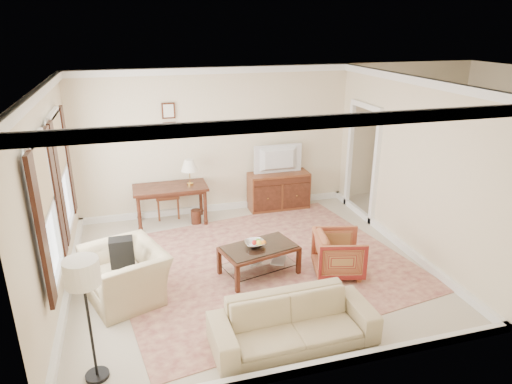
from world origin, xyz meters
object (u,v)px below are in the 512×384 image
sideboard (279,191)px  sofa (294,316)px  tv (280,151)px  striped_armchair (339,252)px  writing_desk (170,192)px  coffee_table (259,253)px  club_armchair (125,266)px

sideboard → sofa: size_ratio=0.63×
tv → striped_armchair: (0.04, -2.78, -0.88)m
sideboard → striped_armchair: size_ratio=1.69×
writing_desk → sideboard: 2.26m
coffee_table → club_armchair: club_armchair is taller
sideboard → club_armchair: 4.05m
writing_desk → sideboard: bearing=4.5°
coffee_table → striped_armchair: striped_armchair is taller
club_armchair → striped_armchair: bearing=66.3°
club_armchair → sideboard: bearing=109.8°
sideboard → tv: size_ratio=1.30×
sideboard → writing_desk: bearing=-175.5°
coffee_table → sofa: bearing=-91.9°
writing_desk → coffee_table: bearing=-64.8°
coffee_table → tv: bearing=65.1°
sofa → sideboard: bearing=72.4°
tv → sofa: 4.40m
striped_armchair → tv: bearing=14.7°
tv → club_armchair: 4.11m
tv → coffee_table: (-1.15, -2.47, -0.88)m
writing_desk → tv: tv is taller
sideboard → club_armchair: (-3.12, -2.59, 0.11)m
writing_desk → club_armchair: bearing=-110.0°
club_armchair → coffee_table: bearing=73.0°
sideboard → striped_armchair: 2.80m
tv → sideboard: bearing=-90.0°
club_armchair → tv: bearing=109.6°
coffee_table → striped_armchair: size_ratio=1.69×
coffee_table → writing_desk: bearing=115.2°
sideboard → club_armchair: bearing=-140.3°
writing_desk → tv: size_ratio=1.44×
sideboard → tv: bearing=-90.0°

